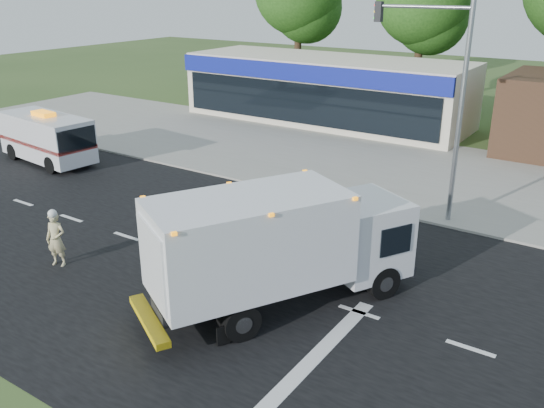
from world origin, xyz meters
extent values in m
plane|color=#385123|center=(0.00, 0.00, 0.00)|extent=(120.00, 120.00, 0.00)
cube|color=black|center=(0.00, 0.00, 0.00)|extent=(60.00, 14.00, 0.02)
cube|color=gray|center=(0.00, 8.20, 0.06)|extent=(60.00, 2.40, 0.12)
cube|color=gray|center=(0.00, 14.00, 0.01)|extent=(60.00, 9.00, 0.02)
cube|color=silver|center=(-12.00, 0.00, 0.02)|extent=(1.20, 0.15, 0.01)
cube|color=silver|center=(-9.00, 0.00, 0.02)|extent=(1.20, 0.15, 0.01)
cube|color=silver|center=(-6.00, 0.00, 0.02)|extent=(1.20, 0.15, 0.01)
cube|color=silver|center=(-3.00, 0.00, 0.02)|extent=(1.20, 0.15, 0.01)
cube|color=silver|center=(0.00, 0.00, 0.02)|extent=(1.20, 0.15, 0.01)
cube|color=silver|center=(3.00, 0.00, 0.02)|extent=(1.20, 0.15, 0.01)
cube|color=silver|center=(6.00, 0.00, 0.02)|extent=(1.20, 0.15, 0.01)
cube|color=silver|center=(3.00, -3.00, 0.02)|extent=(0.40, 7.00, 0.01)
cube|color=black|center=(0.55, -1.64, 0.72)|extent=(3.39, 4.97, 0.36)
cube|color=silver|center=(2.33, 1.53, 1.59)|extent=(2.92, 2.86, 2.15)
cube|color=black|center=(2.80, 2.38, 1.79)|extent=(1.77, 1.08, 0.92)
cube|color=white|center=(0.55, -1.64, 2.15)|extent=(4.64, 5.67, 2.41)
cube|color=silver|center=(-0.71, -3.89, 2.10)|extent=(1.82, 1.05, 1.95)
cube|color=yellow|center=(-0.80, -4.06, 0.56)|extent=(2.32, 1.51, 0.18)
cube|color=orange|center=(0.55, -1.64, 3.33)|extent=(4.58, 5.51, 0.08)
cylinder|color=black|center=(1.50, 2.05, 0.49)|extent=(0.75, 1.01, 0.98)
cylinder|color=black|center=(3.20, 1.10, 0.49)|extent=(0.75, 1.01, 0.98)
cylinder|color=black|center=(-0.69, -1.77, 0.49)|extent=(0.75, 1.01, 0.98)
cylinder|color=black|center=(1.09, -2.77, 0.49)|extent=(0.75, 1.01, 0.98)
imported|color=#CABB86|center=(-6.15, -2.69, 0.89)|extent=(0.76, 0.62, 1.78)
sphere|color=white|center=(-6.15, -2.69, 1.75)|extent=(0.28, 0.28, 0.28)
cube|color=silver|center=(-15.95, 4.22, 1.30)|extent=(5.59, 2.64, 2.08)
cube|color=black|center=(-13.68, 3.98, 1.61)|extent=(1.03, 2.05, 1.04)
cube|color=orange|center=(-15.95, 4.22, 2.44)|extent=(1.31, 0.75, 0.21)
cube|color=red|center=(-15.95, 4.22, 1.09)|extent=(5.59, 2.64, 0.19)
cylinder|color=black|center=(-14.09, 4.97, 0.42)|extent=(0.85, 0.35, 0.83)
cylinder|color=black|center=(-14.29, 3.11, 0.42)|extent=(0.85, 0.35, 0.83)
cylinder|color=black|center=(-17.61, 5.34, 0.42)|extent=(0.85, 0.35, 0.83)
cylinder|color=black|center=(-17.81, 3.48, 0.42)|extent=(0.85, 0.35, 0.83)
cube|color=beige|center=(-9.00, 20.00, 2.00)|extent=(18.00, 6.00, 4.00)
cube|color=navy|center=(-9.00, 16.95, 3.40)|extent=(18.00, 0.30, 1.00)
cube|color=black|center=(-9.00, 16.95, 1.60)|extent=(17.00, 0.12, 2.40)
cylinder|color=gray|center=(3.00, 7.60, 4.00)|extent=(0.18, 0.18, 8.00)
cylinder|color=gray|center=(1.30, 7.60, 7.60)|extent=(3.40, 0.12, 0.12)
cube|color=black|center=(-0.30, 7.60, 7.40)|extent=(0.25, 0.25, 0.70)
cylinder|color=#332114|center=(-16.00, 28.00, 3.67)|extent=(0.56, 0.56, 7.35)
sphere|color=#1D4614|center=(-15.50, 28.50, 6.51)|extent=(5.46, 5.46, 5.46)
cylinder|color=#332114|center=(-6.00, 28.00, 3.43)|extent=(0.56, 0.56, 6.86)
sphere|color=#1D4614|center=(-5.50, 28.50, 6.08)|extent=(5.10, 5.10, 5.10)
camera|label=1|loc=(8.52, -12.55, 8.39)|focal=38.00mm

